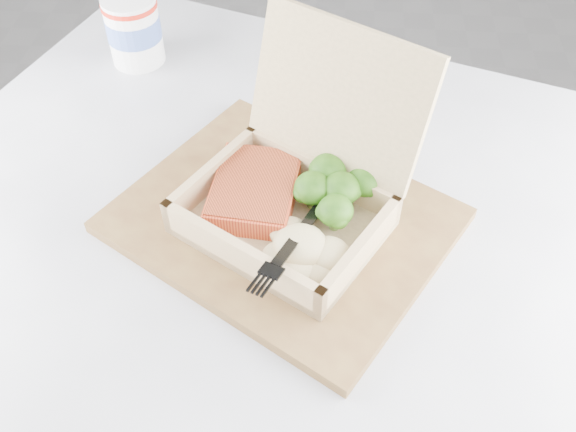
# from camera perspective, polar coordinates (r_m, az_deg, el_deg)

# --- Properties ---
(floor) EXTENTS (4.00, 4.00, 0.00)m
(floor) POSITION_cam_1_polar(r_m,az_deg,el_deg) (1.71, -14.72, -2.76)
(floor) COLOR gray
(floor) RESTS_ON ground
(cafe_table) EXTENTS (1.06, 1.06, 0.74)m
(cafe_table) POSITION_cam_1_polar(r_m,az_deg,el_deg) (0.86, -3.66, -10.04)
(cafe_table) COLOR black
(cafe_table) RESTS_ON floor
(serving_tray) EXTENTS (0.43, 0.41, 0.01)m
(serving_tray) POSITION_cam_1_polar(r_m,az_deg,el_deg) (0.71, -0.49, -0.40)
(serving_tray) COLOR brown
(serving_tray) RESTS_ON cafe_table
(takeout_container) EXTENTS (0.28, 0.28, 0.19)m
(takeout_container) POSITION_cam_1_polar(r_m,az_deg,el_deg) (0.68, 1.14, 3.31)
(takeout_container) COLOR tan
(takeout_container) RESTS_ON serving_tray
(salmon_fillet) EXTENTS (0.10, 0.12, 0.02)m
(salmon_fillet) POSITION_cam_1_polar(r_m,az_deg,el_deg) (0.70, -2.98, 2.30)
(salmon_fillet) COLOR #CF5728
(salmon_fillet) RESTS_ON takeout_container
(broccoli_pile) EXTENTS (0.10, 0.10, 0.04)m
(broccoli_pile) POSITION_cam_1_polar(r_m,az_deg,el_deg) (0.69, 4.69, 1.84)
(broccoli_pile) COLOR #417D1B
(broccoli_pile) RESTS_ON takeout_container
(mashed_potatoes) EXTENTS (0.09, 0.08, 0.03)m
(mashed_potatoes) POSITION_cam_1_polar(r_m,az_deg,el_deg) (0.64, 1.07, -2.63)
(mashed_potatoes) COLOR #C8B581
(mashed_potatoes) RESTS_ON takeout_container
(plastic_fork) EXTENTS (0.07, 0.15, 0.02)m
(plastic_fork) POSITION_cam_1_polar(r_m,az_deg,el_deg) (0.65, 1.66, -0.51)
(plastic_fork) COLOR black
(plastic_fork) RESTS_ON mashed_potatoes
(paper_cup) EXTENTS (0.08, 0.08, 0.10)m
(paper_cup) POSITION_cam_1_polar(r_m,az_deg,el_deg) (0.96, -13.57, 15.93)
(paper_cup) COLOR white
(paper_cup) RESTS_ON cafe_table
(receipt) EXTENTS (0.12, 0.14, 0.00)m
(receipt) POSITION_cam_1_polar(r_m,az_deg,el_deg) (0.82, 6.23, 6.67)
(receipt) COLOR white
(receipt) RESTS_ON cafe_table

